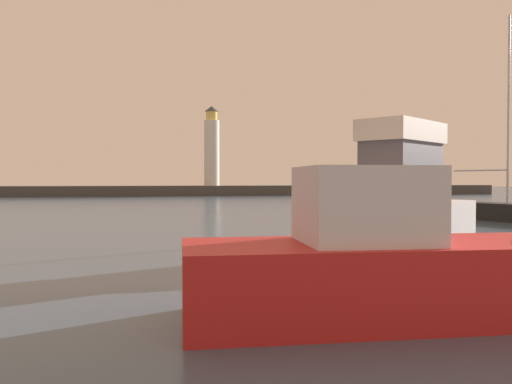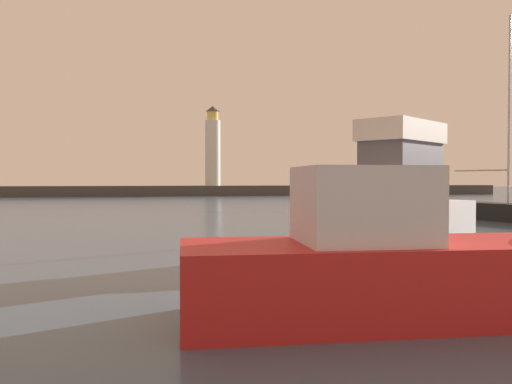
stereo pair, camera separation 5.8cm
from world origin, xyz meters
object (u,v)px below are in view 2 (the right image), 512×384
lighthouse (213,148)px  motorboat_2 (458,267)px  sailboat_moored (497,210)px  motorboat_1 (381,211)px

lighthouse → motorboat_2: (-4.40, -66.05, -5.95)m
motorboat_2 → lighthouse: bearing=86.2°
sailboat_moored → motorboat_1: bearing=-139.1°
motorboat_1 → motorboat_2: bearing=-106.1°
motorboat_2 → sailboat_moored: sailboat_moored is taller
lighthouse → sailboat_moored: (9.81, -48.24, -6.21)m
lighthouse → motorboat_1: (-2.29, -58.71, -5.47)m
lighthouse → sailboat_moored: bearing=-78.5°
motorboat_1 → sailboat_moored: (12.10, 10.47, -0.74)m
lighthouse → motorboat_2: lighthouse is taller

